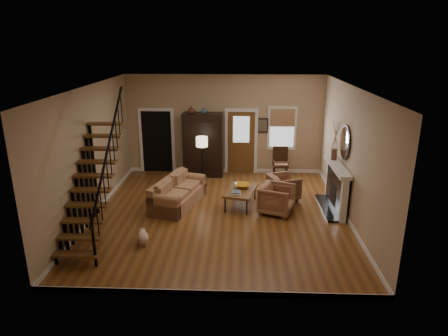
{
  "coord_description": "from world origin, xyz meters",
  "views": [
    {
      "loc": [
        0.5,
        -9.55,
        4.4
      ],
      "look_at": [
        0.1,
        0.4,
        1.15
      ],
      "focal_mm": 32.0,
      "sensor_mm": 36.0,
      "label": 1
    }
  ],
  "objects_px": {
    "armchair_right": "(284,187)",
    "floor_lamp": "(202,161)",
    "coffee_table": "(241,198)",
    "armchair_left": "(277,199)",
    "sofa": "(178,193)",
    "armoire": "(203,145)",
    "side_chair": "(281,163)"
  },
  "relations": [
    {
      "from": "sofa",
      "to": "armoire",
      "type": "bearing_deg",
      "value": 95.96
    },
    {
      "from": "sofa",
      "to": "coffee_table",
      "type": "bearing_deg",
      "value": 17.33
    },
    {
      "from": "coffee_table",
      "to": "armchair_right",
      "type": "xyz_separation_m",
      "value": [
        1.22,
        0.54,
        0.12
      ]
    },
    {
      "from": "armchair_left",
      "to": "sofa",
      "type": "bearing_deg",
      "value": 102.99
    },
    {
      "from": "armchair_left",
      "to": "side_chair",
      "type": "bearing_deg",
      "value": 14.02
    },
    {
      "from": "armchair_left",
      "to": "floor_lamp",
      "type": "bearing_deg",
      "value": 68.13
    },
    {
      "from": "sofa",
      "to": "side_chair",
      "type": "xyz_separation_m",
      "value": [
        3.01,
        2.4,
        0.14
      ]
    },
    {
      "from": "armchair_right",
      "to": "floor_lamp",
      "type": "xyz_separation_m",
      "value": [
        -2.42,
        1.05,
        0.42
      ]
    },
    {
      "from": "armoire",
      "to": "side_chair",
      "type": "xyz_separation_m",
      "value": [
        2.55,
        -0.2,
        -0.54
      ]
    },
    {
      "from": "floor_lamp",
      "to": "side_chair",
      "type": "relative_size",
      "value": 1.52
    },
    {
      "from": "armchair_right",
      "to": "side_chair",
      "type": "distance_m",
      "value": 1.83
    },
    {
      "from": "armoire",
      "to": "coffee_table",
      "type": "distance_m",
      "value": 2.96
    },
    {
      "from": "armchair_right",
      "to": "coffee_table",
      "type": "bearing_deg",
      "value": 93.02
    },
    {
      "from": "coffee_table",
      "to": "side_chair",
      "type": "relative_size",
      "value": 1.23
    },
    {
      "from": "armoire",
      "to": "side_chair",
      "type": "relative_size",
      "value": 2.06
    },
    {
      "from": "armchair_right",
      "to": "armchair_left",
      "type": "bearing_deg",
      "value": 143.33
    },
    {
      "from": "coffee_table",
      "to": "sofa",
      "type": "bearing_deg",
      "value": -178.71
    },
    {
      "from": "armchair_right",
      "to": "floor_lamp",
      "type": "bearing_deg",
      "value": 45.95
    },
    {
      "from": "armchair_left",
      "to": "armchair_right",
      "type": "distance_m",
      "value": 1.0
    },
    {
      "from": "sofa",
      "to": "floor_lamp",
      "type": "xyz_separation_m",
      "value": [
        0.52,
        1.62,
        0.4
      ]
    },
    {
      "from": "coffee_table",
      "to": "floor_lamp",
      "type": "height_order",
      "value": "floor_lamp"
    },
    {
      "from": "armoire",
      "to": "armchair_right",
      "type": "xyz_separation_m",
      "value": [
        2.47,
        -2.02,
        -0.69
      ]
    },
    {
      "from": "armchair_left",
      "to": "armchair_right",
      "type": "height_order",
      "value": "armchair_left"
    },
    {
      "from": "coffee_table",
      "to": "floor_lamp",
      "type": "distance_m",
      "value": 2.05
    },
    {
      "from": "coffee_table",
      "to": "floor_lamp",
      "type": "bearing_deg",
      "value": 127.05
    },
    {
      "from": "coffee_table",
      "to": "side_chair",
      "type": "height_order",
      "value": "side_chair"
    },
    {
      "from": "coffee_table",
      "to": "armchair_left",
      "type": "xyz_separation_m",
      "value": [
        0.95,
        -0.42,
        0.14
      ]
    },
    {
      "from": "armoire",
      "to": "sofa",
      "type": "bearing_deg",
      "value": -100.08
    },
    {
      "from": "armchair_right",
      "to": "sofa",
      "type": "bearing_deg",
      "value": 80.42
    },
    {
      "from": "armoire",
      "to": "armchair_right",
      "type": "relative_size",
      "value": 2.65
    },
    {
      "from": "sofa",
      "to": "side_chair",
      "type": "relative_size",
      "value": 1.97
    },
    {
      "from": "side_chair",
      "to": "armchair_right",
      "type": "bearing_deg",
      "value": -92.44
    }
  ]
}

